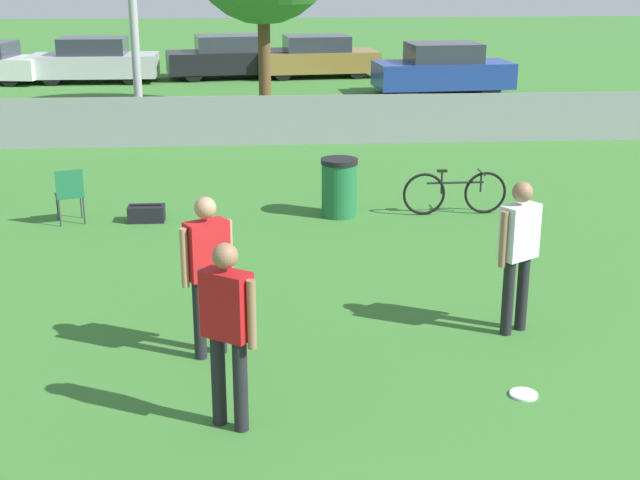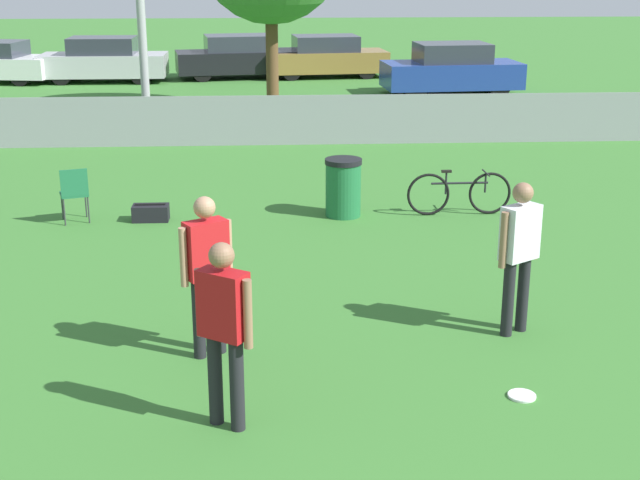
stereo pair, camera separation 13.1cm
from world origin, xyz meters
name	(u,v)px [view 1 (the left image)]	position (x,y,z in m)	size (l,w,h in m)	color
fence_backline	(299,120)	(0.00, 18.00, 0.55)	(24.66, 0.07, 1.21)	gray
player_receiver_white	(519,246)	(1.88, 7.50, 1.01)	(0.51, 0.42, 1.73)	black
player_defender_red	(208,265)	(-1.47, 7.12, 1.01)	(0.52, 0.41, 1.73)	black
player_thrower_red	(227,322)	(-1.23, 5.61, 1.01)	(0.50, 0.42, 1.73)	black
frisbee_disc	(524,394)	(1.56, 5.99, 0.01)	(0.27, 0.27, 0.03)	white
folding_chair_sideline	(70,192)	(-3.87, 12.14, 0.52)	(0.52, 0.52, 0.89)	#333338
bicycle_sideline	(455,193)	(2.24, 12.24, 0.36)	(1.70, 0.44, 0.75)	black
trash_bin	(339,187)	(0.36, 12.28, 0.47)	(0.60, 0.60, 0.94)	#1E6638
gear_bag_sideline	(147,213)	(-2.71, 12.18, 0.13)	(0.57, 0.31, 0.28)	black
parked_car_silver	(94,61)	(-6.25, 28.68, 0.70)	(4.10, 1.70, 1.46)	black
parked_car_dark	(229,57)	(-1.84, 29.41, 0.70)	(4.37, 2.35, 1.44)	black
parked_car_tan	(317,57)	(1.17, 29.51, 0.68)	(4.32, 2.19, 1.41)	black
parked_car_blue	(443,69)	(4.70, 25.30, 0.73)	(4.20, 2.11, 1.52)	black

